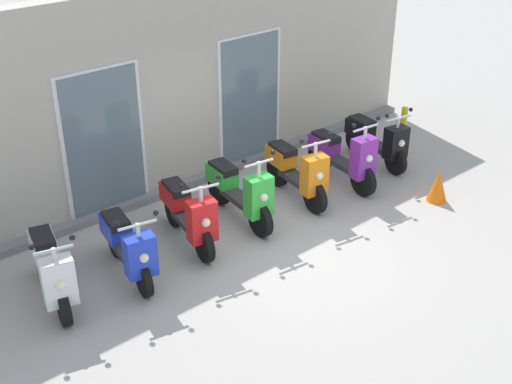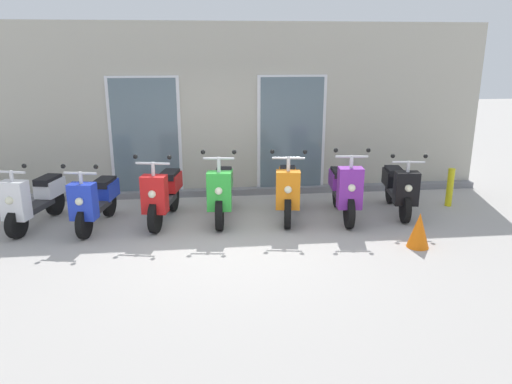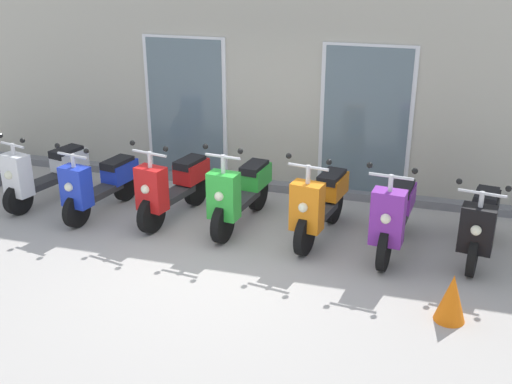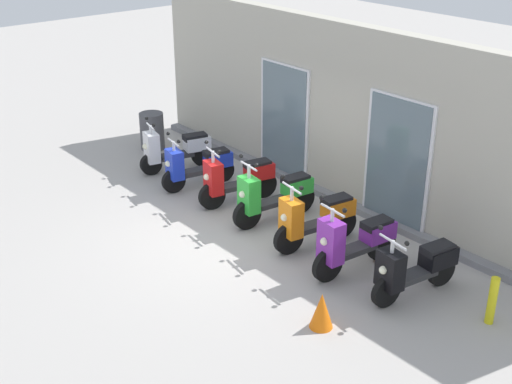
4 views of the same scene
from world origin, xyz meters
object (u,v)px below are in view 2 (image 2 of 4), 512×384
Objects in this scene: scooter_blue at (96,199)px; scooter_red at (163,193)px; scooter_black at (399,187)px; curb_bollard at (450,187)px; scooter_orange at (288,190)px; scooter_white at (34,199)px; scooter_green at (222,191)px; scooter_purple at (344,189)px; traffic_cone at (419,230)px.

scooter_blue is 0.97× the size of scooter_red.
scooter_black is 2.20× the size of curb_bollard.
scooter_orange is 2.25× the size of curb_bollard.
scooter_blue is (0.99, -0.15, 0.00)m from scooter_white.
scooter_red is 0.96m from scooter_green.
scooter_green is at bearing 174.78° from scooter_purple.
scooter_green is at bearing 175.80° from scooter_orange.
scooter_green is at bearing -176.87° from curb_bollard.
scooter_purple reaches higher than scooter_red.
scooter_white is 0.97× the size of scooter_orange.
curb_bollard is at bearing 3.67° from scooter_blue.
curb_bollard is (5.12, 0.27, -0.13)m from scooter_red.
scooter_black is (5.09, 0.14, 0.01)m from scooter_blue.
curb_bollard reaches higher than traffic_cone.
scooter_red is at bearing -0.52° from scooter_white.
traffic_cone is (4.78, -1.41, -0.20)m from scooter_blue.
scooter_green is 1.04× the size of scooter_purple.
scooter_blue reaches higher than traffic_cone.
scooter_purple reaches higher than scooter_blue.
scooter_orange is at bearing -174.25° from curb_bollard.
scooter_purple is 2.15m from curb_bollard.
scooter_green is 4.16m from curb_bollard.
scooter_purple is (5.06, -0.17, 0.04)m from scooter_white.
scooter_green is (0.96, 0.04, -0.00)m from scooter_red.
scooter_blue is 2.90× the size of traffic_cone.
scooter_red is 4.03m from scooter_black.
scooter_black is at bearing -0.63° from scooter_green.
scooter_blue is at bearing 163.53° from traffic_cone.
scooter_purple reaches higher than curb_bollard.
curb_bollard is (3.06, 0.31, -0.14)m from scooter_orange.
scooter_white reaches higher than traffic_cone.
scooter_black is at bearing 78.64° from traffic_cone.
scooter_blue is 0.98× the size of scooter_black.
scooter_red is at bearing 177.19° from scooter_purple.
scooter_white is 0.95× the size of scooter_purple.
scooter_orange is 2.25m from traffic_cone.
scooter_white is 1.01× the size of scooter_blue.
scooter_white is 5.06m from scooter_purple.
scooter_white is at bearing 178.12° from scooter_purple.
scooter_black reaches higher than curb_bollard.
scooter_white is 1.00m from scooter_blue.
traffic_cone is (2.76, -1.58, -0.22)m from scooter_green.
scooter_blue is 4.07m from scooter_purple.
scooter_green reaches higher than traffic_cone.
scooter_white is 2.19× the size of curb_bollard.
scooter_green is 2.06m from scooter_purple.
scooter_blue is 2.03m from scooter_green.
scooter_green reaches higher than scooter_black.
scooter_red reaches higher than scooter_blue.
scooter_red is at bearing 6.99° from scooter_blue.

